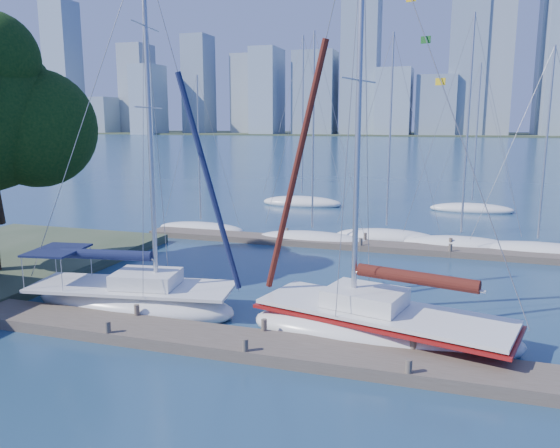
% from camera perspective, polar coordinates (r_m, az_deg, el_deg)
% --- Properties ---
extents(ground, '(700.00, 700.00, 0.00)m').
position_cam_1_polar(ground, '(18.50, -2.61, -13.18)').
color(ground, '#172C4A').
rests_on(ground, ground).
extents(near_dock, '(26.00, 2.00, 0.40)m').
position_cam_1_polar(near_dock, '(18.42, -2.61, -12.61)').
color(near_dock, brown).
rests_on(near_dock, ground).
extents(far_dock, '(30.00, 1.80, 0.36)m').
position_cam_1_polar(far_dock, '(32.92, 10.37, -2.32)').
color(far_dock, brown).
rests_on(far_dock, ground).
extents(far_shore, '(800.00, 100.00, 1.50)m').
position_cam_1_polar(far_shore, '(336.00, 16.79, 8.92)').
color(far_shore, '#38472D').
rests_on(far_shore, ground).
extents(sailboat_navy, '(9.08, 4.16, 14.29)m').
position_cam_1_polar(sailboat_navy, '(22.71, -15.18, -6.02)').
color(sailboat_navy, white).
rests_on(sailboat_navy, ground).
extents(sailboat_maroon, '(9.78, 5.21, 15.78)m').
position_cam_1_polar(sailboat_maroon, '(19.32, 10.61, -8.52)').
color(sailboat_maroon, white).
rests_on(sailboat_maroon, ground).
extents(bg_boat_0, '(6.53, 3.11, 10.80)m').
position_cam_1_polar(bg_boat_0, '(38.11, -8.25, -0.43)').
color(bg_boat_0, white).
rests_on(bg_boat_0, ground).
extents(bg_boat_1, '(7.41, 4.04, 13.03)m').
position_cam_1_polar(bg_boat_1, '(34.18, 3.37, -1.55)').
color(bg_boat_1, white).
rests_on(bg_boat_1, ground).
extents(bg_boat_2, '(6.69, 2.83, 13.09)m').
position_cam_1_polar(bg_boat_2, '(35.39, 11.04, -1.29)').
color(bg_boat_2, white).
rests_on(bg_boat_2, ground).
extents(bg_boat_3, '(6.87, 2.82, 13.76)m').
position_cam_1_polar(bg_boat_3, '(34.22, 18.33, -2.03)').
color(bg_boat_3, white).
rests_on(bg_boat_3, ground).
extents(bg_boat_4, '(7.95, 4.25, 11.82)m').
position_cam_1_polar(bg_boat_4, '(34.35, 25.26, -2.53)').
color(bg_boat_4, white).
rests_on(bg_boat_4, ground).
extents(bg_boat_6, '(7.36, 2.61, 15.16)m').
position_cam_1_polar(bg_boat_6, '(49.47, 2.31, 2.32)').
color(bg_boat_6, white).
rests_on(bg_boat_6, ground).
extents(bg_boat_7, '(7.11, 4.50, 12.47)m').
position_cam_1_polar(bg_boat_7, '(48.76, 19.40, 1.53)').
color(bg_boat_7, white).
rests_on(bg_boat_7, ground).
extents(skyline, '(502.41, 51.31, 117.77)m').
position_cam_1_polar(skyline, '(307.84, 21.72, 15.25)').
color(skyline, '#8195A7').
rests_on(skyline, ground).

